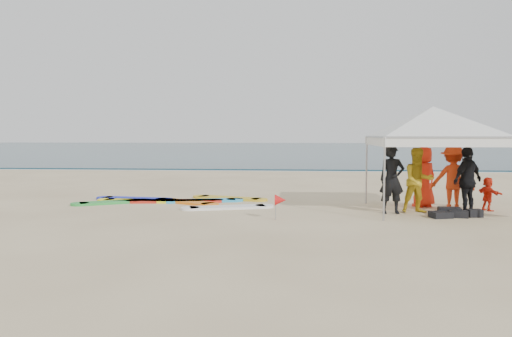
{
  "coord_description": "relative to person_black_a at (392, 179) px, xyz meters",
  "views": [
    {
      "loc": [
        0.76,
        -10.97,
        2.15
      ],
      "look_at": [
        -0.32,
        2.6,
        1.2
      ],
      "focal_mm": 35.0,
      "sensor_mm": 36.0,
      "label": 1
    }
  ],
  "objects": [
    {
      "name": "ground",
      "position": [
        -3.35,
        -2.62,
        -0.92
      ],
      "size": [
        120.0,
        120.0,
        0.0
      ],
      "primitive_type": "plane",
      "color": "beige",
      "rests_on": "ground"
    },
    {
      "name": "ocean",
      "position": [
        -3.35,
        57.38,
        -0.88
      ],
      "size": [
        160.0,
        84.0,
        0.08
      ],
      "primitive_type": "cube",
      "color": "#0C2633",
      "rests_on": "ground"
    },
    {
      "name": "shoreline_foam",
      "position": [
        -3.35,
        15.58,
        -0.92
      ],
      "size": [
        160.0,
        1.2,
        0.01
      ],
      "primitive_type": "cube",
      "color": "silver",
      "rests_on": "ground"
    },
    {
      "name": "person_black_a",
      "position": [
        0.0,
        0.0,
        0.0
      ],
      "size": [
        0.72,
        0.51,
        1.84
      ],
      "primitive_type": "imported",
      "rotation": [
        0.0,
        0.0,
        0.11
      ],
      "color": "black",
      "rests_on": "ground"
    },
    {
      "name": "person_yellow",
      "position": [
        0.74,
        0.18,
        -0.03
      ],
      "size": [
        0.96,
        0.81,
        1.78
      ],
      "primitive_type": "imported",
      "rotation": [
        0.0,
        0.0,
        0.17
      ],
      "color": "gold",
      "rests_on": "ground"
    },
    {
      "name": "person_orange_a",
      "position": [
        1.75,
        0.52,
        -0.0
      ],
      "size": [
        1.23,
        0.75,
        1.84
      ],
      "primitive_type": "imported",
      "rotation": [
        0.0,
        0.0,
        3.09
      ],
      "color": "red",
      "rests_on": "ground"
    },
    {
      "name": "person_black_b",
      "position": [
        1.96,
        -0.03,
        -0.02
      ],
      "size": [
        1.12,
        0.99,
        1.81
      ],
      "primitive_type": "imported",
      "rotation": [
        0.0,
        0.0,
        3.78
      ],
      "color": "black",
      "rests_on": "ground"
    },
    {
      "name": "person_orange_b",
      "position": [
        1.17,
        1.34,
        -0.03
      ],
      "size": [
        1.03,
        0.9,
        1.78
      ],
      "primitive_type": "imported",
      "rotation": [
        0.0,
        0.0,
        3.61
      ],
      "color": "#FF2F16",
      "rests_on": "ground"
    },
    {
      "name": "person_seated",
      "position": [
        2.78,
        0.72,
        -0.45
      ],
      "size": [
        0.56,
        0.92,
        0.94
      ],
      "primitive_type": "imported",
      "rotation": [
        0.0,
        0.0,
        1.92
      ],
      "color": "red",
      "rests_on": "ground"
    },
    {
      "name": "canopy_tent",
      "position": [
        1.14,
        0.38,
        1.96
      ],
      "size": [
        4.38,
        4.38,
        3.3
      ],
      "color": "#A5A5A8",
      "rests_on": "ground"
    },
    {
      "name": "marker_pennant",
      "position": [
        -2.96,
        -1.22,
        -0.43
      ],
      "size": [
        0.28,
        0.28,
        0.64
      ],
      "color": "#A5A5A8",
      "rests_on": "ground"
    },
    {
      "name": "gear_pile",
      "position": [
        1.49,
        -0.43,
        -0.83
      ],
      "size": [
        1.39,
        0.82,
        0.22
      ],
      "color": "black",
      "rests_on": "ground"
    },
    {
      "name": "surfboard_spread",
      "position": [
        -6.31,
        1.67,
        -0.89
      ],
      "size": [
        5.78,
        3.18,
        0.07
      ],
      "color": "#FFF61A",
      "rests_on": "ground"
    }
  ]
}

